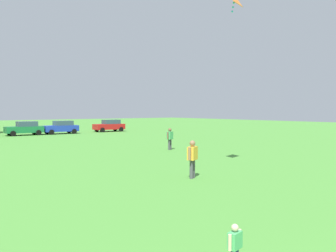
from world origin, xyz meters
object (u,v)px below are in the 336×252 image
object	(u,v)px
bystander_near_trees	(170,137)
parked_car_blue_4	(61,127)
parked_car_red_5	(109,126)
child_kite_flyer	(235,244)
adult_bystander	(192,156)
parked_car_green_3	(25,128)

from	to	relation	value
bystander_near_trees	parked_car_blue_4	distance (m)	22.85
bystander_near_trees	parked_car_red_5	xyz separation A→B (m)	(6.90, 23.48, -0.15)
parked_car_blue_4	parked_car_red_5	bearing A→B (deg)	-175.00
child_kite_flyer	bystander_near_trees	xyz separation A→B (m)	(11.45, 17.34, 0.44)
bystander_near_trees	parked_car_blue_4	bearing A→B (deg)	65.70
adult_bystander	parked_car_red_5	size ratio (longest dim) A/B	0.40
adult_bystander	parked_car_green_3	xyz separation A→B (m)	(1.26, 32.70, -0.17)
adult_bystander	bystander_near_trees	bearing A→B (deg)	29.92
bystander_near_trees	parked_car_blue_4	size ratio (longest dim) A/B	0.39
bystander_near_trees	parked_car_red_5	world-z (taller)	bystander_near_trees
child_kite_flyer	bystander_near_trees	size ratio (longest dim) A/B	0.56
parked_car_green_3	parked_car_red_5	size ratio (longest dim) A/B	1.00
child_kite_flyer	parked_car_green_3	bearing A→B (deg)	66.84
parked_car_green_3	child_kite_flyer	bearing A→B (deg)	80.59
child_kite_flyer	parked_car_red_5	xyz separation A→B (m)	(18.36, 40.82, 0.30)
adult_bystander	parked_car_blue_4	bearing A→B (deg)	51.71
child_kite_flyer	parked_car_blue_4	xyz separation A→B (m)	(11.14, 40.19, 0.30)
parked_car_green_3	parked_car_blue_4	world-z (taller)	same
parked_car_green_3	adult_bystander	bearing A→B (deg)	87.80
parked_car_red_5	parked_car_green_3	bearing A→B (deg)	2.59
parked_car_green_3	parked_car_blue_4	bearing A→B (deg)	178.69
bystander_near_trees	parked_car_green_3	xyz separation A→B (m)	(-4.77, 22.95, -0.15)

